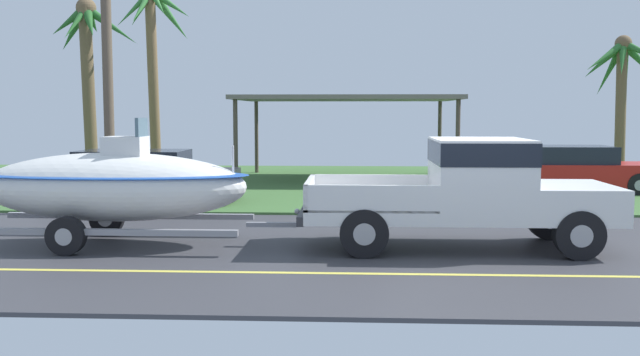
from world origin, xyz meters
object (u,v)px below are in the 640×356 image
(palm_tree_mid, at_px, (88,47))
(utility_pole, at_px, (107,33))
(palm_tree_near_left, at_px, (622,74))
(palm_tree_near_right, at_px, (155,36))
(pickup_truck_towing, at_px, (477,188))
(parked_sedan_near, at_px, (572,170))
(parked_sedan_far, at_px, (141,178))
(boat_on_trailer, at_px, (112,186))
(carport_awning, at_px, (347,100))

(palm_tree_mid, distance_m, utility_pole, 8.67)
(palm_tree_near_left, xyz_separation_m, palm_tree_near_right, (-16.72, 0.39, 1.45))
(palm_tree_near_right, bearing_deg, pickup_truck_towing, -55.01)
(palm_tree_near_left, relative_size, utility_pole, 0.62)
(palm_tree_near_left, bearing_deg, parked_sedan_near, -123.00)
(parked_sedan_near, distance_m, palm_tree_near_right, 15.26)
(parked_sedan_far, relative_size, palm_tree_mid, 0.76)
(pickup_truck_towing, xyz_separation_m, parked_sedan_near, (4.18, 8.46, -0.38))
(palm_tree_near_left, xyz_separation_m, utility_pole, (-15.23, -8.84, 0.52))
(boat_on_trailer, bearing_deg, palm_tree_near_left, 43.92)
(palm_tree_near_left, bearing_deg, palm_tree_near_right, 178.68)
(palm_tree_mid, bearing_deg, parked_sedan_far, -60.07)
(palm_tree_near_right, bearing_deg, palm_tree_near_left, -1.32)
(parked_sedan_near, bearing_deg, parked_sedan_far, -166.17)
(parked_sedan_far, relative_size, utility_pole, 0.59)
(pickup_truck_towing, xyz_separation_m, utility_pole, (-7.99, 4.33, 3.16))
(boat_on_trailer, xyz_separation_m, palm_tree_near_left, (13.67, 13.17, 2.64))
(pickup_truck_towing, bearing_deg, utility_pole, 151.58)
(boat_on_trailer, bearing_deg, carport_awning, 71.45)
(parked_sedan_near, relative_size, parked_sedan_far, 0.95)
(parked_sedan_far, bearing_deg, carport_awning, 50.94)
(palm_tree_near_right, bearing_deg, parked_sedan_far, -76.99)
(boat_on_trailer, distance_m, palm_tree_near_left, 19.16)
(parked_sedan_near, relative_size, carport_awning, 0.61)
(palm_tree_near_left, height_order, utility_pole, utility_pole)
(boat_on_trailer, xyz_separation_m, palm_tree_near_right, (-3.05, 13.55, 4.09))
(palm_tree_near_right, height_order, palm_tree_mid, palm_tree_near_right)
(pickup_truck_towing, distance_m, utility_pole, 9.62)
(carport_awning, bearing_deg, boat_on_trailer, -108.55)
(parked_sedan_near, height_order, palm_tree_near_right, palm_tree_near_right)
(carport_awning, bearing_deg, parked_sedan_near, -28.20)
(boat_on_trailer, bearing_deg, palm_tree_mid, 112.45)
(boat_on_trailer, xyz_separation_m, palm_tree_mid, (-5.06, 12.25, 3.57))
(parked_sedan_near, distance_m, utility_pole, 13.34)
(parked_sedan_near, height_order, carport_awning, carport_awning)
(utility_pole, bearing_deg, palm_tree_near_left, 30.13)
(carport_awning, bearing_deg, pickup_truck_towing, -78.65)
(boat_on_trailer, bearing_deg, parked_sedan_near, 38.56)
(parked_sedan_far, bearing_deg, palm_tree_mid, 119.93)
(palm_tree_near_right, xyz_separation_m, palm_tree_mid, (-2.01, -1.30, -0.52))
(palm_tree_near_right, height_order, utility_pole, utility_pole)
(palm_tree_near_left, relative_size, palm_tree_mid, 0.80)
(palm_tree_near_left, bearing_deg, pickup_truck_towing, -118.80)
(palm_tree_near_right, bearing_deg, boat_on_trailer, -77.31)
(parked_sedan_near, height_order, palm_tree_near_left, palm_tree_near_left)
(pickup_truck_towing, relative_size, palm_tree_near_left, 1.08)
(boat_on_trailer, bearing_deg, palm_tree_near_right, 102.69)
(parked_sedan_near, height_order, utility_pole, utility_pole)
(palm_tree_near_right, bearing_deg, carport_awning, -12.39)
(carport_awning, bearing_deg, palm_tree_near_right, 167.61)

